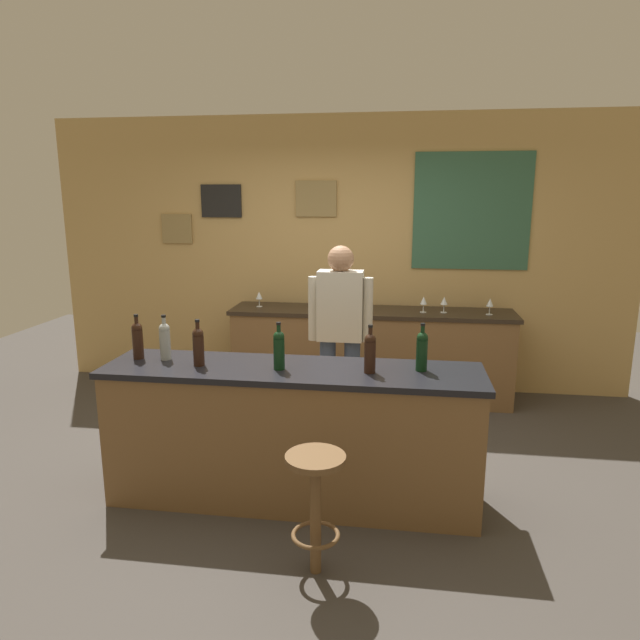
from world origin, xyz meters
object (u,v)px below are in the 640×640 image
wine_bottle_c (198,345)px  wine_glass_b (338,297)px  bartender (340,330)px  wine_bottle_e (370,352)px  wine_glass_e (490,303)px  bar_stool (316,494)px  wine_bottle_f (422,350)px  wine_glass_d (444,301)px  wine_glass_c (424,301)px  wine_bottle_a (138,339)px  wine_bottle_b (165,340)px  wine_glass_a (259,296)px  wine_bottle_d (279,348)px

wine_bottle_c → wine_glass_b: size_ratio=1.97×
bartender → wine_bottle_e: (0.30, -1.03, 0.12)m
wine_bottle_c → wine_bottle_e: bearing=0.3°
wine_bottle_c → wine_glass_e: wine_bottle_c is taller
bar_stool → wine_bottle_f: wine_bottle_f is taller
wine_bottle_e → wine_glass_e: (1.02, 2.02, -0.05)m
bar_stool → wine_glass_b: size_ratio=4.39×
bar_stool → wine_glass_d: (0.83, 2.76, 0.55)m
wine_glass_c → wine_glass_e: 0.62m
wine_glass_d → wine_glass_e: size_ratio=1.00×
wine_bottle_a → wine_glass_c: (1.97, 1.95, -0.05)m
wine_bottle_b → wine_bottle_c: bearing=-20.8°
bar_stool → wine_glass_b: wine_glass_b is taller
wine_bottle_c → wine_glass_e: size_ratio=1.97×
bartender → wine_glass_b: 1.14m
wine_bottle_b → wine_bottle_f: same height
bar_stool → wine_bottle_a: size_ratio=2.22×
wine_glass_c → wine_glass_a: bearing=178.1°
wine_bottle_e → wine_bottle_f: (0.32, 0.09, 0.00)m
wine_glass_c → wine_glass_e: size_ratio=1.00×
bartender → wine_glass_e: bearing=37.1°
wine_glass_e → wine_bottle_e: bearing=-116.7°
bar_stool → wine_bottle_d: 0.97m
wine_glass_e → bartender: bearing=-142.9°
wine_bottle_d → wine_glass_b: bearing=86.6°
bartender → wine_bottle_a: 1.59m
bartender → wine_bottle_f: size_ratio=5.29×
wine_bottle_a → wine_glass_e: (2.58, 1.93, -0.05)m
wine_bottle_a → wine_bottle_d: same height
wine_bottle_e → wine_glass_e: size_ratio=1.97×
wine_glass_d → wine_glass_e: (0.42, -0.03, 0.00)m
wine_bottle_c → wine_bottle_d: size_ratio=1.00×
wine_bottle_d → wine_bottle_b: bearing=172.4°
wine_glass_b → bar_stool: bearing=-85.8°
bar_stool → wine_bottle_d: (-0.34, 0.69, 0.60)m
wine_glass_b → wine_glass_c: 0.85m
wine_bottle_e → wine_glass_a: 2.44m
wine_glass_b → wine_glass_e: same height
bartender → bar_stool: 1.80m
wine_bottle_b → wine_bottle_f: size_ratio=1.00×
wine_glass_a → wine_glass_e: 2.25m
wine_glass_b → wine_glass_d: bearing=-5.5°
wine_bottle_e → wine_glass_e: wine_bottle_e is taller
wine_bottle_d → wine_glass_e: wine_bottle_d is taller
wine_bottle_a → wine_glass_e: bearing=36.8°
wine_bottle_a → wine_glass_c: bearing=44.8°
wine_glass_c → wine_glass_d: bearing=3.9°
wine_glass_b → wine_glass_d: size_ratio=1.00×
wine_bottle_c → wine_glass_b: wine_bottle_c is taller
wine_bottle_a → wine_glass_d: 2.92m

